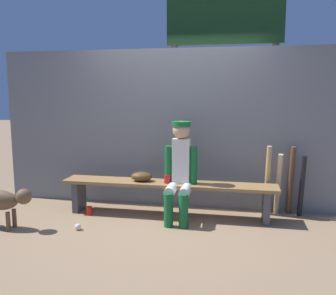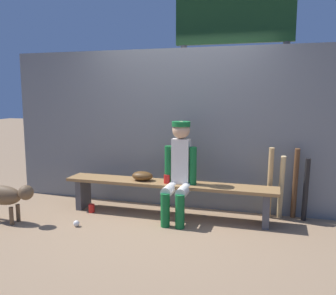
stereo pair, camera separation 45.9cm
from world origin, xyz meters
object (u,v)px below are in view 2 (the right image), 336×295
object	(u,v)px
scoreboard	(237,39)
dog	(7,196)
bat_wood_tan	(270,183)
baseball	(76,223)
cup_on_bench	(167,179)
cup_on_ground	(92,208)
bat_wood_natural	(281,187)
baseball_glove	(142,176)
player_seated	(179,168)
bat_wood_dark	(295,184)
dugout_bench	(168,189)
bat_aluminum_black	(306,190)

from	to	relation	value
scoreboard	dog	world-z (taller)	scoreboard
bat_wood_tan	baseball	distance (m)	2.42
cup_on_bench	dog	distance (m)	1.97
cup_on_ground	bat_wood_natural	bearing A→B (deg)	10.75
baseball_glove	baseball	xyz separation A→B (m)	(-0.59, -0.68, -0.47)
baseball	dog	bearing A→B (deg)	-172.62
player_seated	cup_on_ground	distance (m)	1.33
baseball_glove	bat_wood_natural	xyz separation A→B (m)	(1.74, 0.30, -0.10)
cup_on_ground	dog	bearing A→B (deg)	-141.38
bat_wood_tan	cup_on_ground	xyz separation A→B (m)	(-2.27, -0.43, -0.40)
bat_wood_dark	baseball	distance (m)	2.73
bat_wood_tan	scoreboard	size ratio (longest dim) A/B	0.27
player_seated	bat_wood_dark	distance (m)	1.48
dugout_bench	player_seated	distance (m)	0.37
bat_wood_dark	dog	distance (m)	3.57
baseball_glove	bat_aluminum_black	xyz separation A→B (m)	(2.02, 0.27, -0.10)
player_seated	bat_wood_tan	xyz separation A→B (m)	(1.08, 0.38, -0.20)
player_seated	scoreboard	distance (m)	2.37
baseball	bat_wood_natural	bearing A→B (deg)	22.88
bat_wood_dark	cup_on_bench	xyz separation A→B (m)	(-1.55, -0.41, 0.05)
player_seated	dugout_bench	bearing A→B (deg)	148.31
cup_on_ground	player_seated	bearing A→B (deg)	2.66
baseball	scoreboard	size ratio (longest dim) A/B	0.02
player_seated	cup_on_bench	size ratio (longest dim) A/B	11.19
dog	player_seated	bearing A→B (deg)	19.25
bat_aluminum_black	dog	size ratio (longest dim) A/B	0.96
baseball	dog	size ratio (longest dim) A/B	0.09
player_seated	bat_aluminum_black	bearing A→B (deg)	14.03
cup_on_bench	bat_wood_tan	bearing A→B (deg)	14.38
player_seated	bat_wood_dark	xyz separation A→B (m)	(1.39, 0.47, -0.21)
dugout_bench	player_seated	bearing A→B (deg)	-31.69
baseball_glove	bat_aluminum_black	world-z (taller)	bat_aluminum_black
baseball_glove	scoreboard	size ratio (longest dim) A/B	0.08
cup_on_ground	cup_on_bench	world-z (taller)	cup_on_bench
cup_on_ground	cup_on_bench	bearing A→B (deg)	6.23
bat_wood_dark	cup_on_ground	distance (m)	2.65
bat_wood_tan	dog	bearing A→B (deg)	-160.78
dugout_bench	cup_on_bench	bearing A→B (deg)	-86.57
cup_on_bench	baseball_glove	bearing A→B (deg)	172.17
bat_wood_tan	baseball	bearing A→B (deg)	-156.40
baseball_glove	bat_wood_natural	size ratio (longest dim) A/B	0.34
player_seated	dog	xyz separation A→B (m)	(-1.99, -0.69, -0.33)
dugout_bench	scoreboard	xyz separation A→B (m)	(0.67, 1.44, 2.04)
player_seated	baseball	world-z (taller)	player_seated
player_seated	bat_wood_natural	size ratio (longest dim) A/B	1.50
scoreboard	dog	bearing A→B (deg)	-137.97
cup_on_bench	dog	bearing A→B (deg)	-157.60
dugout_bench	bat_wood_tan	bearing A→B (deg)	12.25
baseball_glove	bat_wood_natural	bearing A→B (deg)	9.70
cup_on_bench	scoreboard	world-z (taller)	scoreboard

